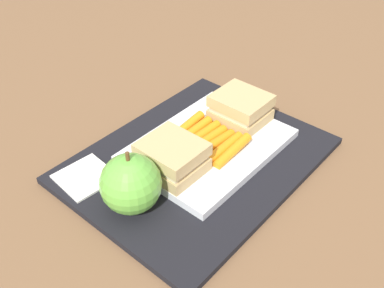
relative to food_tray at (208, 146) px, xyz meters
The scene contains 8 objects.
ground_plane 0.03m from the food_tray, ahead, with size 2.40×2.40×0.00m, color brown.
lunchbag_mat 0.03m from the food_tray, ahead, with size 0.36×0.28×0.01m, color black.
food_tray is the anchor object (origin of this frame).
sandwich_half_left 0.08m from the food_tray, behind, with size 0.07×0.08×0.04m.
sandwich_half_right 0.08m from the food_tray, ahead, with size 0.07×0.08×0.04m.
carrot_sticks_bundle 0.01m from the food_tray, 24.65° to the right, with size 0.08×0.10×0.02m.
apple 0.16m from the food_tray, ahead, with size 0.08×0.08×0.09m.
paper_napkin 0.18m from the food_tray, 29.09° to the right, with size 0.07×0.07×0.00m, color white.
Camera 1 is at (0.38, 0.32, 0.43)m, focal length 41.47 mm.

